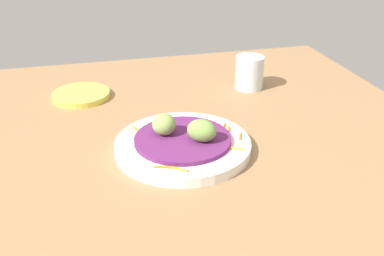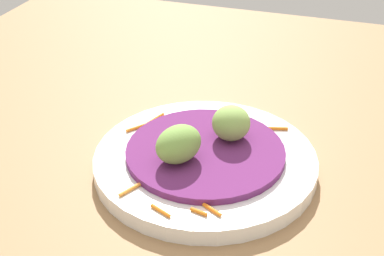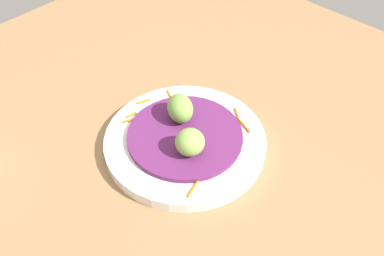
# 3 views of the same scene
# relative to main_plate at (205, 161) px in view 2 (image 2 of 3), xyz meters

# --- Properties ---
(table_surface) EXTENTS (1.10, 1.10, 0.02)m
(table_surface) POSITION_rel_main_plate_xyz_m (0.00, 0.01, -0.02)
(table_surface) COLOR #936D47
(table_surface) RESTS_ON ground
(main_plate) EXTENTS (0.26, 0.26, 0.02)m
(main_plate) POSITION_rel_main_plate_xyz_m (0.00, 0.00, 0.00)
(main_plate) COLOR white
(main_plate) RESTS_ON table_surface
(cabbage_bed) EXTENTS (0.18, 0.18, 0.01)m
(cabbage_bed) POSITION_rel_main_plate_xyz_m (0.00, 0.00, 0.01)
(cabbage_bed) COLOR #60235B
(cabbage_bed) RESTS_ON main_plate
(carrot_garnish) EXTENTS (0.20, 0.19, 0.00)m
(carrot_garnish) POSITION_rel_main_plate_xyz_m (0.02, -0.02, 0.01)
(carrot_garnish) COLOR orange
(carrot_garnish) RESTS_ON main_plate
(guac_scoop_left) EXTENTS (0.07, 0.06, 0.04)m
(guac_scoop_left) POSITION_rel_main_plate_xyz_m (0.03, -0.02, 0.04)
(guac_scoop_left) COLOR #759E47
(guac_scoop_left) RESTS_ON cabbage_bed
(guac_scoop_center) EXTENTS (0.06, 0.06, 0.04)m
(guac_scoop_center) POSITION_rel_main_plate_xyz_m (-0.03, 0.02, 0.04)
(guac_scoop_center) COLOR #84A851
(guac_scoop_center) RESTS_ON cabbage_bed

